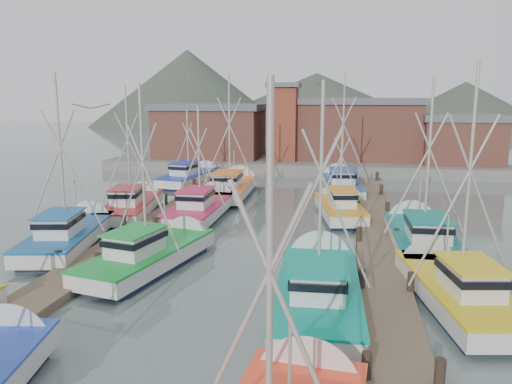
% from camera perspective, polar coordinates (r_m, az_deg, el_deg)
% --- Properties ---
extents(ground, '(260.00, 260.00, 0.00)m').
position_cam_1_polar(ground, '(24.46, -2.56, -9.04)').
color(ground, '#546564').
rests_on(ground, ground).
extents(dock_left, '(2.30, 46.00, 1.50)m').
position_cam_1_polar(dock_left, '(30.26, -13.84, -4.99)').
color(dock_left, '#4E4130').
rests_on(dock_left, ground).
extents(dock_right, '(2.30, 46.00, 1.50)m').
position_cam_1_polar(dock_right, '(27.70, 13.76, -6.48)').
color(dock_right, '#4E4130').
rests_on(dock_right, ground).
extents(quay, '(44.00, 16.00, 1.20)m').
position_cam_1_polar(quay, '(60.11, 5.50, 3.49)').
color(quay, slate).
rests_on(quay, ground).
extents(shed_left, '(12.72, 8.48, 6.20)m').
position_cam_1_polar(shed_left, '(59.78, -5.25, 7.05)').
color(shed_left, brown).
rests_on(shed_left, quay).
extents(shed_center, '(14.84, 9.54, 6.90)m').
position_cam_1_polar(shed_center, '(59.49, 11.38, 7.21)').
color(shed_center, brown).
rests_on(shed_center, quay).
extents(shed_right, '(8.48, 6.36, 5.20)m').
position_cam_1_polar(shed_right, '(57.75, 22.41, 5.64)').
color(shed_right, brown).
rests_on(shed_right, quay).
extents(lookout_tower, '(3.60, 3.60, 8.50)m').
position_cam_1_polar(lookout_tower, '(55.92, 3.16, 8.06)').
color(lookout_tower, brown).
rests_on(lookout_tower, quay).
extents(distant_hills, '(175.00, 140.00, 42.00)m').
position_cam_1_polar(distant_hills, '(146.32, 3.57, 7.66)').
color(distant_hills, '#475144').
rests_on(distant_hills, ground).
extents(boat_4, '(4.52, 9.41, 9.71)m').
position_cam_1_polar(boat_4, '(25.38, -11.48, -6.88)').
color(boat_4, '#101A37').
rests_on(boat_4, ground).
extents(boat_5, '(4.02, 10.33, 9.87)m').
position_cam_1_polar(boat_5, '(20.97, 7.15, -10.60)').
color(boat_5, '#101A37').
rests_on(boat_5, ground).
extents(boat_6, '(4.62, 9.69, 10.36)m').
position_cam_1_polar(boat_6, '(30.12, -20.34, -4.50)').
color(boat_6, '#101A37').
rests_on(boat_6, ground).
extents(boat_7, '(4.30, 9.21, 10.39)m').
position_cam_1_polar(boat_7, '(22.14, 21.58, -10.12)').
color(boat_7, '#101A37').
rests_on(boat_7, ground).
extents(boat_8, '(3.53, 9.59, 8.59)m').
position_cam_1_polar(boat_8, '(35.15, -6.07, -1.73)').
color(boat_8, '#101A37').
rests_on(boat_8, ground).
extents(boat_9, '(3.98, 8.50, 7.55)m').
position_cam_1_polar(boat_9, '(35.40, 9.39, -1.73)').
color(boat_9, '#101A37').
rests_on(boat_9, ground).
extents(boat_10, '(4.28, 9.41, 9.78)m').
position_cam_1_polar(boat_10, '(36.64, -13.83, -1.45)').
color(boat_10, '#101A37').
rests_on(boat_10, ground).
extents(boat_11, '(4.22, 10.10, 10.32)m').
position_cam_1_polar(boat_11, '(29.09, 18.32, -4.91)').
color(boat_11, '#101A37').
rests_on(boat_11, ground).
extents(boat_12, '(4.53, 10.47, 11.30)m').
position_cam_1_polar(boat_12, '(42.51, -2.79, 0.55)').
color(boat_12, '#101A37').
rests_on(boat_12, ground).
extents(boat_13, '(4.52, 10.49, 11.32)m').
position_cam_1_polar(boat_13, '(44.63, 9.65, 0.91)').
color(boat_13, '#101A37').
rests_on(boat_13, ground).
extents(boat_14, '(4.12, 9.43, 8.07)m').
position_cam_1_polar(boat_14, '(48.47, -7.33, 1.75)').
color(boat_14, '#101A37').
rests_on(boat_14, ground).
extents(gull_near, '(1.55, 0.62, 0.24)m').
position_cam_1_polar(gull_near, '(19.31, -18.38, 9.22)').
color(gull_near, gray).
rests_on(gull_near, ground).
extents(gull_far, '(1.50, 0.66, 0.24)m').
position_cam_1_polar(gull_far, '(27.36, 6.46, 12.19)').
color(gull_far, gray).
rests_on(gull_far, ground).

